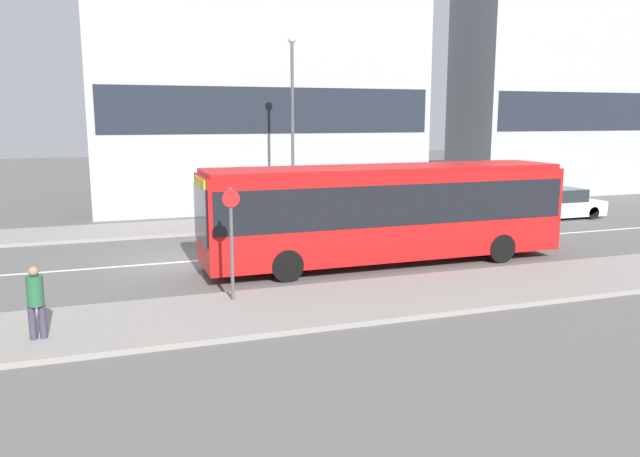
{
  "coord_description": "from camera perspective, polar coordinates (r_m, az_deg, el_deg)",
  "views": [
    {
      "loc": [
        -2.22,
        -20.56,
        4.74
      ],
      "look_at": [
        4.28,
        -2.08,
        1.24
      ],
      "focal_mm": 35.0,
      "sensor_mm": 36.0,
      "label": 1
    }
  ],
  "objects": [
    {
      "name": "parked_car_0",
      "position": [
        28.48,
        12.6,
        1.63
      ],
      "size": [
        4.55,
        1.75,
        1.37
      ],
      "color": "silver",
      "rests_on": "ground_plane"
    },
    {
      "name": "city_bus",
      "position": [
        20.33,
        5.95,
        1.9
      ],
      "size": [
        11.91,
        2.63,
        3.2
      ],
      "rotation": [
        0.0,
        0.0,
        0.05
      ],
      "color": "red",
      "rests_on": "ground_plane"
    },
    {
      "name": "ground_plane",
      "position": [
        21.22,
        -12.89,
        -3.03
      ],
      "size": [
        120.0,
        120.0,
        0.0
      ],
      "primitive_type": "plane",
      "color": "#595654"
    },
    {
      "name": "street_lamp",
      "position": [
        27.27,
        -2.53,
        10.55
      ],
      "size": [
        0.36,
        0.36,
        8.04
      ],
      "color": "#4C4C51",
      "rests_on": "sidewalk_far"
    },
    {
      "name": "sidewalk_near",
      "position": [
        15.22,
        -10.14,
        -7.91
      ],
      "size": [
        44.0,
        3.5,
        0.13
      ],
      "color": "gray",
      "rests_on": "ground_plane"
    },
    {
      "name": "lane_centerline",
      "position": [
        21.22,
        -12.89,
        -3.02
      ],
      "size": [
        41.8,
        0.16,
        0.01
      ],
      "color": "silver",
      "rests_on": "ground_plane"
    },
    {
      "name": "parked_car_1",
      "position": [
        31.71,
        21.01,
        2.07
      ],
      "size": [
        4.11,
        1.78,
        1.41
      ],
      "color": "silver",
      "rests_on": "ground_plane"
    },
    {
      "name": "sidewalk_far",
      "position": [
        27.31,
        -14.42,
        -0.04
      ],
      "size": [
        44.0,
        3.5,
        0.13
      ],
      "color": "gray",
      "rests_on": "ground_plane"
    },
    {
      "name": "bus_stop_sign",
      "position": [
        15.84,
        -8.09,
        -0.63
      ],
      "size": [
        0.44,
        0.12,
        2.89
      ],
      "color": "#4C4C51",
      "rests_on": "sidewalk_near"
    },
    {
      "name": "pedestrian_near_stop",
      "position": [
        14.38,
        -24.56,
        -5.83
      ],
      "size": [
        0.35,
        0.34,
        1.57
      ],
      "rotation": [
        0.0,
        0.0,
        0.08
      ],
      "color": "#383347",
      "rests_on": "sidewalk_near"
    },
    {
      "name": "apartment_block_right_tower",
      "position": [
        43.95,
        23.18,
        15.22
      ],
      "size": [
        16.75,
        5.11,
        18.47
      ],
      "color": "#9EA3A8",
      "rests_on": "ground_plane"
    },
    {
      "name": "apartment_block_left_tower",
      "position": [
        33.88,
        -5.5,
        17.72
      ],
      "size": [
        17.32,
        5.09,
        18.49
      ],
      "color": "#9EA3A8",
      "rests_on": "ground_plane"
    }
  ]
}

